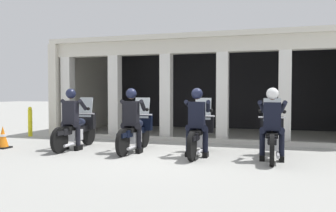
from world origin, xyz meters
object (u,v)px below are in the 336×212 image
at_px(police_officer_far_left, 71,114).
at_px(bollard_kerbside, 30,122).
at_px(police_officer_center_left, 132,115).
at_px(traffic_cone_flank, 3,137).
at_px(police_officer_center_right, 197,116).
at_px(motorcycle_center_right, 200,134).
at_px(motorcycle_far_right, 272,136).
at_px(motorcycle_far_left, 77,129).
at_px(motorcycle_center_left, 136,131).
at_px(police_officer_far_right, 272,118).

height_order(police_officer_far_left, bollard_kerbside, police_officer_far_left).
relative_size(police_officer_far_left, police_officer_center_left, 1.00).
bearing_deg(traffic_cone_flank, police_officer_center_right, 2.90).
distance_m(police_officer_center_right, bollard_kerbside, 6.54).
bearing_deg(motorcycle_center_right, motorcycle_far_right, 2.08).
bearing_deg(motorcycle_far_right, motorcycle_far_left, 177.69).
height_order(motorcycle_far_left, motorcycle_center_right, same).
bearing_deg(motorcycle_far_right, motorcycle_center_right, 177.45).
distance_m(motorcycle_far_left, bollard_kerbside, 3.38).
xyz_separation_m(motorcycle_far_left, police_officer_far_left, (-0.00, -0.28, 0.44)).
bearing_deg(police_officer_center_left, motorcycle_center_right, 4.11).
bearing_deg(police_officer_center_right, motorcycle_center_right, 92.59).
relative_size(police_officer_center_left, bollard_kerbside, 1.58).
bearing_deg(police_officer_far_left, bollard_kerbside, 143.77).
bearing_deg(bollard_kerbside, motorcycle_center_left, -20.79).
distance_m(motorcycle_center_left, police_officer_far_right, 3.35).
relative_size(police_officer_center_right, bollard_kerbside, 1.58).
xyz_separation_m(police_officer_far_left, police_officer_center_left, (1.65, 0.05, 0.00)).
height_order(motorcycle_far_right, police_officer_far_right, police_officer_far_right).
distance_m(motorcycle_far_right, bollard_kerbside, 8.05).
xyz_separation_m(police_officer_center_left, bollard_kerbside, (-4.53, 2.01, -0.44)).
xyz_separation_m(police_officer_far_left, police_officer_far_right, (4.96, -0.05, 0.00)).
xyz_separation_m(police_officer_center_right, police_officer_far_right, (1.65, -0.02, 0.00)).
bearing_deg(police_officer_far_left, motorcycle_far_left, 88.97).
xyz_separation_m(police_officer_far_left, motorcycle_far_right, (4.96, 0.24, -0.44)).
bearing_deg(police_officer_center_left, police_officer_far_right, -4.81).
relative_size(motorcycle_far_left, police_officer_center_right, 1.29).
relative_size(motorcycle_far_left, police_officer_far_right, 1.29).
bearing_deg(motorcycle_far_left, police_officer_center_left, -8.89).
bearing_deg(motorcycle_center_right, motorcycle_far_left, -177.56).
height_order(police_officer_center_left, police_officer_far_right, same).
distance_m(motorcycle_far_left, police_officer_center_left, 1.72).
distance_m(motorcycle_center_left, bollard_kerbside, 4.85).
distance_m(motorcycle_far_left, traffic_cone_flank, 2.00).
xyz_separation_m(motorcycle_far_left, motorcycle_center_right, (3.30, -0.02, 0.00)).
bearing_deg(police_officer_center_right, traffic_cone_flank, -174.25).
bearing_deg(police_officer_far_left, police_officer_center_left, 0.90).
bearing_deg(motorcycle_far_right, police_officer_far_left, -179.03).
bearing_deg(motorcycle_center_left, police_officer_center_right, -15.34).
xyz_separation_m(police_officer_center_right, traffic_cone_flank, (-5.20, -0.26, -0.65)).
height_order(motorcycle_far_right, traffic_cone_flank, motorcycle_far_right).
distance_m(police_officer_center_right, traffic_cone_flank, 5.25).
xyz_separation_m(motorcycle_far_right, traffic_cone_flank, (-6.86, -0.52, -0.21)).
relative_size(motorcycle_center_left, police_officer_center_right, 1.29).
bearing_deg(motorcycle_center_right, traffic_cone_flank, -171.15).
relative_size(police_officer_far_left, motorcycle_center_right, 0.78).
bearing_deg(police_officer_far_right, police_officer_center_right, 177.45).
bearing_deg(bollard_kerbside, police_officer_far_left, -35.47).
relative_size(motorcycle_center_right, traffic_cone_flank, 3.46).
bearing_deg(motorcycle_far_right, police_officer_center_left, -178.50).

